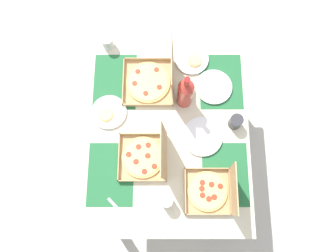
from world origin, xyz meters
TOP-DOWN VIEW (x-y plane):
  - ground_plane at (0.00, 0.00)m, footprint 6.00×6.00m
  - dining_table at (0.00, 0.00)m, footprint 1.25×0.95m
  - placemat_near_left at (-0.28, -0.32)m, footprint 0.36×0.26m
  - placemat_near_right at (0.28, -0.32)m, footprint 0.36×0.26m
  - placemat_far_left at (-0.28, 0.32)m, footprint 0.36×0.26m
  - placemat_far_right at (0.28, 0.32)m, footprint 0.36×0.26m
  - pizza_box_corner_right at (0.38, 0.24)m, footprint 0.25×0.26m
  - pizza_box_center at (0.19, -0.12)m, footprint 0.27×0.28m
  - pizza_box_corner_left at (-0.27, -0.09)m, footprint 0.31×0.31m
  - plate_near_right at (-0.08, -0.35)m, footprint 0.21×0.21m
  - plate_far_right at (-0.24, 0.28)m, footprint 0.22×0.22m
  - plate_middle at (-0.43, 0.15)m, footprint 0.21×0.21m
  - plate_near_left at (0.07, 0.20)m, footprint 0.24×0.24m
  - soda_bottle at (-0.16, 0.10)m, footprint 0.09×0.09m
  - cup_clear_right at (-0.53, -0.37)m, footprint 0.07×0.07m
  - cup_dark at (0.43, -0.01)m, footprint 0.07×0.07m
  - cup_red at (-0.01, 0.39)m, footprint 0.07×0.07m
  - fork_by_far_right at (0.48, -0.26)m, footprint 0.15×0.15m

SIDE VIEW (x-z plane):
  - ground_plane at x=0.00m, z-range 0.00..0.00m
  - dining_table at x=0.00m, z-range 0.25..0.98m
  - placemat_near_left at x=-0.28m, z-range 0.73..0.73m
  - placemat_near_right at x=0.28m, z-range 0.73..0.73m
  - placemat_far_left at x=-0.28m, z-range 0.73..0.73m
  - placemat_far_right at x=0.28m, z-range 0.73..0.73m
  - fork_by_far_right at x=0.48m, z-range 0.73..0.74m
  - plate_near_left at x=0.07m, z-range 0.73..0.75m
  - plate_far_right at x=-0.24m, z-range 0.73..0.75m
  - plate_middle at x=-0.43m, z-range 0.73..0.75m
  - plate_near_right at x=-0.08m, z-range 0.73..0.75m
  - cup_clear_right at x=-0.53m, z-range 0.73..0.82m
  - pizza_box_corner_right at x=0.38m, z-range 0.63..0.92m
  - cup_red at x=-0.01m, z-range 0.73..0.82m
  - pizza_box_center at x=0.19m, z-range 0.62..0.93m
  - cup_dark at x=0.43m, z-range 0.73..0.83m
  - pizza_box_corner_left at x=-0.27m, z-range 0.61..0.95m
  - soda_bottle at x=-0.16m, z-range 0.70..1.02m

